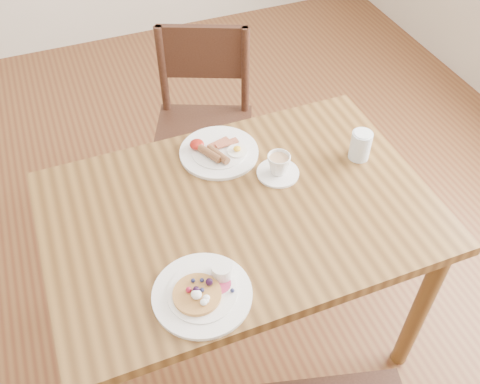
{
  "coord_description": "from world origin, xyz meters",
  "views": [
    {
      "loc": [
        -0.41,
        -1.04,
        1.97
      ],
      "look_at": [
        0.0,
        0.0,
        0.82
      ],
      "focal_mm": 40.0,
      "sensor_mm": 36.0,
      "label": 1
    }
  ],
  "objects_px": {
    "breakfast_plate": "(218,151)",
    "teacup_saucer": "(278,166)",
    "pancake_plate": "(204,291)",
    "water_glass": "(360,145)",
    "chair_far": "(204,122)",
    "dining_table": "(240,228)"
  },
  "relations": [
    {
      "from": "breakfast_plate",
      "to": "teacup_saucer",
      "type": "height_order",
      "value": "teacup_saucer"
    },
    {
      "from": "pancake_plate",
      "to": "water_glass",
      "type": "distance_m",
      "value": 0.74
    },
    {
      "from": "pancake_plate",
      "to": "teacup_saucer",
      "type": "height_order",
      "value": "teacup_saucer"
    },
    {
      "from": "chair_far",
      "to": "breakfast_plate",
      "type": "distance_m",
      "value": 0.57
    },
    {
      "from": "dining_table",
      "to": "water_glass",
      "type": "relative_size",
      "value": 11.76
    },
    {
      "from": "breakfast_plate",
      "to": "pancake_plate",
      "type": "bearing_deg",
      "value": -113.69
    },
    {
      "from": "pancake_plate",
      "to": "breakfast_plate",
      "type": "bearing_deg",
      "value": 66.31
    },
    {
      "from": "dining_table",
      "to": "pancake_plate",
      "type": "relative_size",
      "value": 4.44
    },
    {
      "from": "chair_far",
      "to": "breakfast_plate",
      "type": "xyz_separation_m",
      "value": [
        -0.1,
        -0.49,
        0.27
      ]
    },
    {
      "from": "chair_far",
      "to": "teacup_saucer",
      "type": "xyz_separation_m",
      "value": [
        0.05,
        -0.66,
        0.29
      ]
    },
    {
      "from": "water_glass",
      "to": "teacup_saucer",
      "type": "bearing_deg",
      "value": 175.25
    },
    {
      "from": "dining_table",
      "to": "water_glass",
      "type": "bearing_deg",
      "value": 8.79
    },
    {
      "from": "dining_table",
      "to": "teacup_saucer",
      "type": "height_order",
      "value": "teacup_saucer"
    },
    {
      "from": "pancake_plate",
      "to": "water_glass",
      "type": "bearing_deg",
      "value": 26.25
    },
    {
      "from": "dining_table",
      "to": "breakfast_plate",
      "type": "relative_size",
      "value": 4.44
    },
    {
      "from": "chair_far",
      "to": "pancake_plate",
      "type": "xyz_separation_m",
      "value": [
        -0.33,
        -1.01,
        0.27
      ]
    },
    {
      "from": "chair_far",
      "to": "breakfast_plate",
      "type": "relative_size",
      "value": 3.26
    },
    {
      "from": "dining_table",
      "to": "pancake_plate",
      "type": "height_order",
      "value": "pancake_plate"
    },
    {
      "from": "teacup_saucer",
      "to": "dining_table",
      "type": "bearing_deg",
      "value": -150.99
    },
    {
      "from": "teacup_saucer",
      "to": "water_glass",
      "type": "distance_m",
      "value": 0.29
    },
    {
      "from": "pancake_plate",
      "to": "breakfast_plate",
      "type": "distance_m",
      "value": 0.56
    },
    {
      "from": "chair_far",
      "to": "water_glass",
      "type": "xyz_separation_m",
      "value": [
        0.34,
        -0.68,
        0.31
      ]
    }
  ]
}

